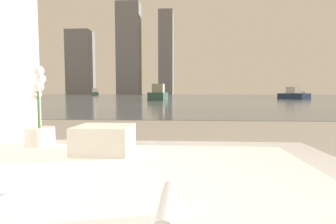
{
  "coord_description": "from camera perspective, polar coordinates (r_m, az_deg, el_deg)",
  "views": [
    {
      "loc": [
        0.28,
        -0.32,
        0.78
      ],
      "look_at": [
        0.12,
        2.23,
        0.6
      ],
      "focal_mm": 28.0,
      "sensor_mm": 36.0,
      "label": 1
    }
  ],
  "objects": [
    {
      "name": "skyline_tower_1",
      "position": [
        122.52,
        -8.51,
        13.34
      ],
      "size": [
        10.41,
        7.6,
        40.55
      ],
      "color": "slate",
      "rests_on": "ground_plane"
    },
    {
      "name": "faucet_far",
      "position": [
        0.52,
        -0.09,
        -20.02
      ],
      "size": [
        0.04,
        0.19,
        0.08
      ],
      "color": "silver",
      "rests_on": "bathtub"
    },
    {
      "name": "harbor_boat_3",
      "position": [
        27.43,
        -2.08,
        3.85
      ],
      "size": [
        1.73,
        4.56,
        1.69
      ],
      "color": "#335647",
      "rests_on": "harbor_water"
    },
    {
      "name": "harbor_boat_4",
      "position": [
        72.53,
        -15.62,
        4.0
      ],
      "size": [
        3.42,
        5.45,
        1.93
      ],
      "color": "#335647",
      "rests_on": "harbor_water"
    },
    {
      "name": "potted_orchid",
      "position": [
        1.46,
        -26.18,
        -2.69
      ],
      "size": [
        0.14,
        0.14,
        0.4
      ],
      "color": "silver",
      "rests_on": "bathtub"
    },
    {
      "name": "skyline_tower_2",
      "position": [
        119.86,
        -0.39,
        12.54
      ],
      "size": [
        6.16,
        11.01,
        36.21
      ],
      "color": "slate",
      "rests_on": "ground_plane"
    },
    {
      "name": "harbor_boat_5",
      "position": [
        35.19,
        25.63,
        3.41
      ],
      "size": [
        2.72,
        4.19,
        1.49
      ],
      "color": "navy",
      "rests_on": "harbor_water"
    },
    {
      "name": "harbor_water",
      "position": [
        62.32,
        3.37,
        3.51
      ],
      "size": [
        180.0,
        110.0,
        0.01
      ],
      "color": "slate",
      "rests_on": "ground_plane"
    },
    {
      "name": "skyline_tower_0",
      "position": [
        128.29,
        -18.52,
        10.1
      ],
      "size": [
        10.8,
        8.95,
        28.74
      ],
      "color": "slate",
      "rests_on": "ground_plane"
    },
    {
      "name": "towel_stack",
      "position": [
        1.2,
        -13.74,
        -5.76
      ],
      "size": [
        0.24,
        0.22,
        0.12
      ],
      "color": "silver",
      "rests_on": "bathtub"
    },
    {
      "name": "harbor_boat_0",
      "position": [
        81.58,
        -4.14,
        3.92
      ],
      "size": [
        1.14,
        2.69,
        0.98
      ],
      "color": "navy",
      "rests_on": "harbor_water"
    },
    {
      "name": "harbor_boat_1",
      "position": [
        45.96,
        27.21,
        3.22
      ],
      "size": [
        1.6,
        2.71,
        0.96
      ],
      "color": "maroon",
      "rests_on": "harbor_water"
    }
  ]
}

